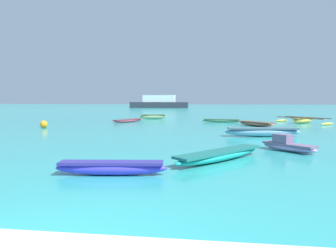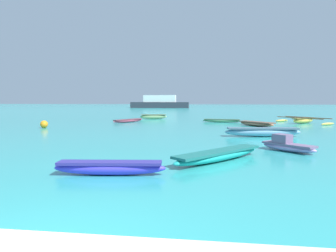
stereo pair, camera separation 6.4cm
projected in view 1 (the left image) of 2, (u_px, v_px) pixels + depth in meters
moored_boat_0 at (111, 167)px, 8.04m from camera, size 3.06×0.81×0.37m
moored_boat_1 at (153, 116)px, 30.83m from camera, size 2.78×1.21×0.49m
moored_boat_2 at (263, 132)px, 16.32m from camera, size 4.15×1.04×0.49m
moored_boat_3 at (221, 120)px, 26.57m from camera, size 3.42×0.94×0.29m
moored_boat_4 at (303, 120)px, 25.47m from camera, size 4.15×4.59×0.51m
moored_boat_5 at (220, 155)px, 9.93m from camera, size 3.22×3.56×0.34m
moored_boat_6 at (288, 145)px, 11.75m from camera, size 1.98×2.04×0.65m
moored_boat_7 at (256, 124)px, 22.76m from camera, size 2.64×2.94×0.34m
moored_boat_8 at (128, 121)px, 26.50m from camera, size 2.19×3.01×0.28m
mooring_buoy_0 at (44, 124)px, 21.24m from camera, size 0.53×0.53×0.53m
distant_ferry at (159, 103)px, 71.48m from camera, size 13.78×3.03×3.03m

